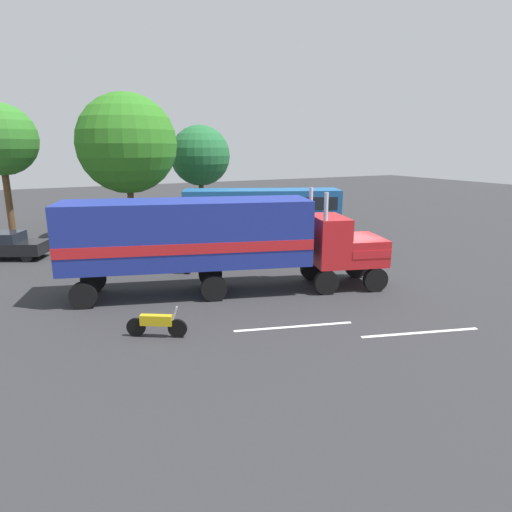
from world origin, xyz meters
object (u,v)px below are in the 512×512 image
at_px(parked_car, 6,245).
at_px(parked_bus, 262,208).
at_px(tree_right, 200,156).
at_px(motorcycle, 157,324).
at_px(tree_left, 0,140).
at_px(tree_center, 127,144).
at_px(semi_truck, 214,237).
at_px(person_bystander, 187,257).

bearing_deg(parked_car, parked_bus, -3.81).
bearing_deg(parked_car, tree_right, 29.16).
bearing_deg(motorcycle, tree_left, 103.28).
bearing_deg(tree_center, parked_bus, -25.92).
bearing_deg(tree_left, parked_bus, -23.20).
distance_m(parked_car, tree_left, 8.30).
relative_size(semi_truck, tree_center, 1.44).
bearing_deg(tree_left, semi_truck, -63.74).
height_order(parked_car, tree_right, tree_right).
height_order(motorcycle, tree_right, tree_right).
relative_size(person_bystander, tree_right, 0.20).
distance_m(parked_bus, parked_car, 16.26).
distance_m(person_bystander, tree_left, 16.85).
height_order(parked_car, tree_center, tree_center).
distance_m(person_bystander, tree_center, 12.11).
bearing_deg(parked_bus, tree_center, 154.08).
height_order(tree_center, tree_right, tree_center).
relative_size(semi_truck, parked_bus, 1.28).
xyz_separation_m(person_bystander, tree_right, (6.73, 16.17, 4.66)).
relative_size(person_bystander, parked_bus, 0.15).
xyz_separation_m(parked_car, tree_left, (0.20, 5.77, 5.97)).
distance_m(semi_truck, motorcycle, 5.38).
xyz_separation_m(person_bystander, tree_center, (-0.51, 10.71, 5.64)).
xyz_separation_m(semi_truck, parked_bus, (7.64, 10.05, -0.46)).
distance_m(motorcycle, tree_center, 18.84).
bearing_deg(tree_left, tree_right, 10.12).
distance_m(parked_car, motorcycle, 15.49).
bearing_deg(semi_truck, tree_right, 71.45).
bearing_deg(parked_bus, parked_car, 176.19).
height_order(person_bystander, motorcycle, person_bystander).
xyz_separation_m(parked_bus, tree_right, (-1.07, 9.50, 3.49)).
relative_size(parked_car, tree_left, 0.52).
xyz_separation_m(tree_center, tree_right, (7.25, 5.46, -0.98)).
xyz_separation_m(parked_bus, tree_left, (-15.97, 6.85, 4.71)).
bearing_deg(tree_right, tree_left, -169.88).
relative_size(person_bystander, motorcycle, 0.88).
distance_m(tree_left, tree_center, 8.15).
xyz_separation_m(parked_car, motorcycle, (5.02, -14.65, -0.33)).
bearing_deg(parked_car, tree_center, 20.68).
relative_size(tree_center, tree_right, 1.22).
relative_size(motorcycle, tree_left, 0.20).
distance_m(person_bystander, parked_bus, 10.33).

